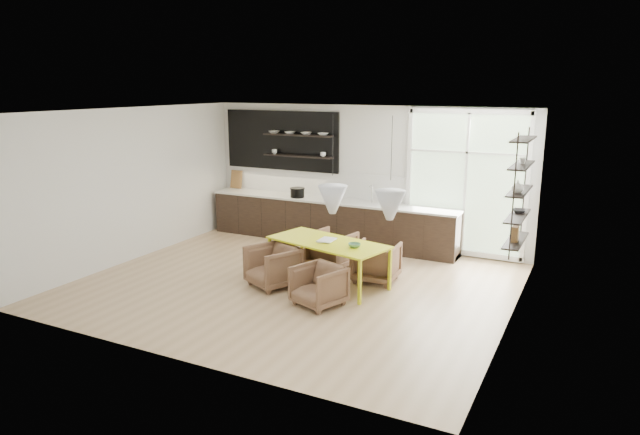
% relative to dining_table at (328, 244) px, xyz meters
% --- Properties ---
extents(room, '(7.02, 6.01, 2.91)m').
position_rel_dining_table_xyz_m(room, '(0.10, 0.78, 0.77)').
color(room, tan).
rests_on(room, ground).
extents(kitchen_run, '(5.54, 0.69, 2.75)m').
position_rel_dining_table_xyz_m(kitchen_run, '(-1.18, 2.38, -0.10)').
color(kitchen_run, black).
rests_on(kitchen_run, ground).
extents(right_shelving, '(0.26, 1.22, 1.90)m').
position_rel_dining_table_xyz_m(right_shelving, '(2.87, 0.86, 0.96)').
color(right_shelving, black).
rests_on(right_shelving, ground).
extents(dining_table, '(2.20, 1.38, 0.75)m').
position_rel_dining_table_xyz_m(dining_table, '(0.00, 0.00, 0.00)').
color(dining_table, '#D0D714').
rests_on(dining_table, ground).
extents(armchair_back_left, '(0.86, 0.88, 0.69)m').
position_rel_dining_table_xyz_m(armchair_back_left, '(-0.33, 0.85, -0.35)').
color(armchair_back_left, brown).
rests_on(armchair_back_left, ground).
extents(armchair_back_right, '(0.76, 0.78, 0.67)m').
position_rel_dining_table_xyz_m(armchair_back_right, '(0.68, 0.51, -0.36)').
color(armchair_back_right, brown).
rests_on(armchair_back_right, ground).
extents(armchair_front_left, '(1.00, 1.01, 0.69)m').
position_rel_dining_table_xyz_m(armchair_front_left, '(-0.77, -0.52, -0.35)').
color(armchair_front_left, brown).
rests_on(armchair_front_left, ground).
extents(armchair_front_right, '(0.87, 0.88, 0.63)m').
position_rel_dining_table_xyz_m(armchair_front_right, '(0.30, -0.94, -0.38)').
color(armchair_front_right, brown).
rests_on(armchair_front_right, ground).
extents(wire_stool, '(0.38, 0.38, 0.48)m').
position_rel_dining_table_xyz_m(wire_stool, '(-1.22, 0.10, -0.39)').
color(wire_stool, black).
rests_on(wire_stool, ground).
extents(table_book, '(0.26, 0.35, 0.03)m').
position_rel_dining_table_xyz_m(table_book, '(-0.15, 0.00, 0.07)').
color(table_book, white).
rests_on(table_book, dining_table).
extents(table_bowl, '(0.21, 0.21, 0.06)m').
position_rel_dining_table_xyz_m(table_bowl, '(0.53, -0.12, 0.08)').
color(table_bowl, '#51825C').
rests_on(table_bowl, dining_table).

